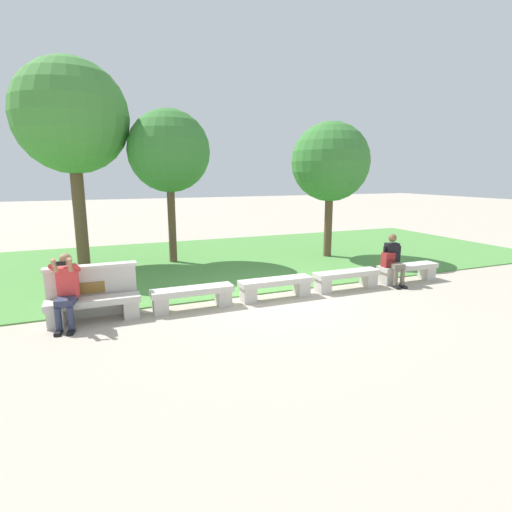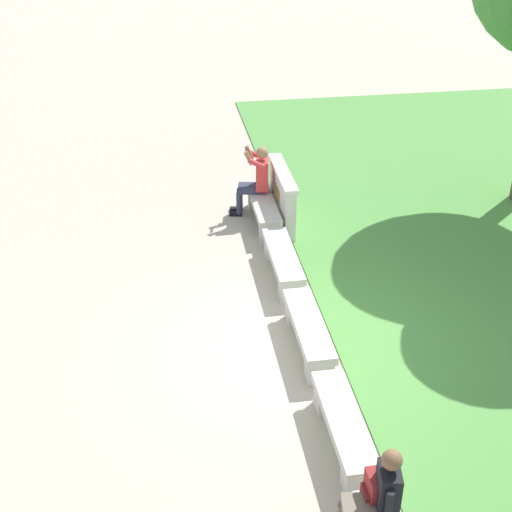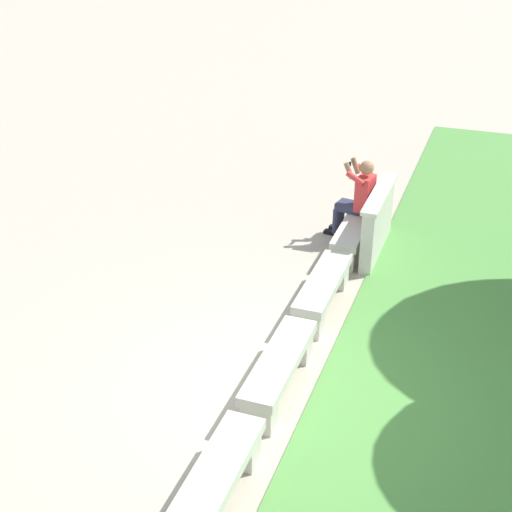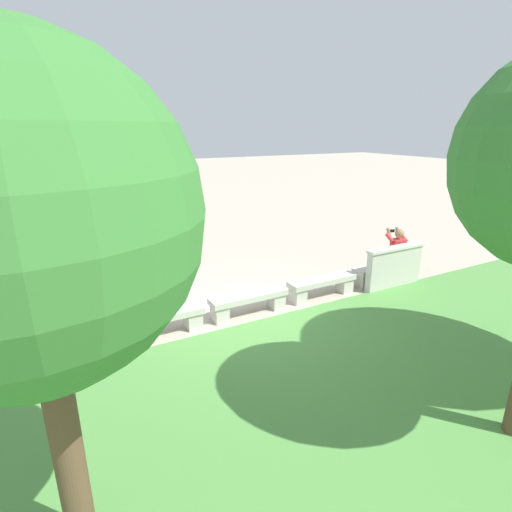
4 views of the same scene
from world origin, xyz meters
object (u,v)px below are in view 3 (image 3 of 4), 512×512
object	(u,v)px
person_photographer	(358,195)
bench_main	(355,232)
bench_mid	(279,368)
bench_far	(214,486)
bench_near	(323,289)

from	to	relation	value
person_photographer	bench_main	bearing A→B (deg)	10.21
bench_mid	bench_far	size ratio (longest dim) A/B	1.00
bench_near	person_photographer	xyz separation A→B (m)	(-2.28, -0.08, 0.44)
bench_near	bench_mid	distance (m)	1.86
bench_main	person_photographer	distance (m)	0.62
bench_near	person_photographer	size ratio (longest dim) A/B	1.26
bench_main	person_photographer	size ratio (longest dim) A/B	1.26
bench_mid	bench_far	bearing A→B (deg)	0.00
bench_main	bench_mid	size ratio (longest dim) A/B	1.00
bench_near	bench_main	bearing A→B (deg)	180.00
bench_main	bench_far	world-z (taller)	same
bench_main	bench_mid	distance (m)	3.72
bench_near	bench_far	world-z (taller)	same
bench_main	bench_mid	bearing A→B (deg)	0.00
person_photographer	bench_near	bearing A→B (deg)	1.91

